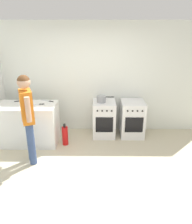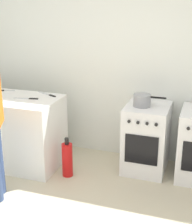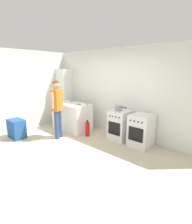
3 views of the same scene
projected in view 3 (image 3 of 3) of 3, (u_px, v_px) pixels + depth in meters
ground_plane at (71, 154)px, 4.22m from camera, size 8.00×8.00×0.00m
back_wall at (119, 93)px, 5.31m from camera, size 6.00×0.10×2.60m
side_wall_left at (29, 90)px, 5.90m from camera, size 0.10×3.10×2.60m
counter_unit at (72, 116)px, 5.86m from camera, size 1.30×0.70×0.90m
oven_left at (120, 125)px, 5.03m from camera, size 0.52×0.62×0.85m
oven_right at (141, 130)px, 4.59m from camera, size 0.54×0.62×0.85m
pot at (118, 108)px, 4.92m from camera, size 0.39×0.21×0.15m
knife_utility at (73, 101)px, 6.05m from camera, size 0.25×0.10×0.01m
knife_bread at (86, 104)px, 5.67m from camera, size 0.33×0.18×0.01m
knife_chef at (77, 104)px, 5.59m from camera, size 0.31×0.10×0.01m
person at (57, 104)px, 4.98m from camera, size 0.32×0.53×1.70m
fire_extinguisher at (87, 129)px, 5.30m from camera, size 0.13×0.13×0.50m
recycling_crate_lower at (17, 133)px, 5.19m from camera, size 0.52×0.36×0.28m
recycling_crate_upper at (16, 124)px, 5.12m from camera, size 0.52×0.36×0.28m
larder_cabinet at (65, 96)px, 6.69m from camera, size 0.48×0.44×2.00m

